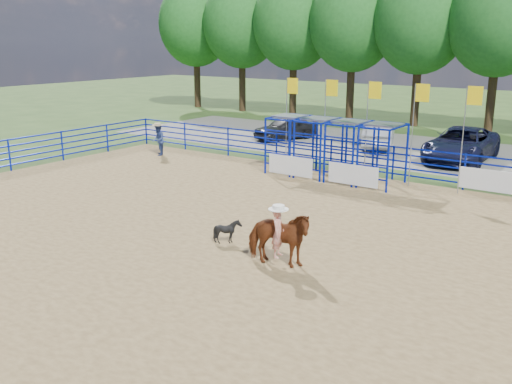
# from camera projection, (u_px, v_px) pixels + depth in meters

# --- Properties ---
(ground) EXTENTS (120.00, 120.00, 0.00)m
(ground) POSITION_uv_depth(u_px,v_px,m) (259.00, 246.00, 16.76)
(ground) COLOR #3C5723
(ground) RESTS_ON ground
(arena_dirt) EXTENTS (30.00, 20.00, 0.02)m
(arena_dirt) POSITION_uv_depth(u_px,v_px,m) (259.00, 246.00, 16.76)
(arena_dirt) COLOR olive
(arena_dirt) RESTS_ON ground
(gravel_strip) EXTENTS (40.00, 10.00, 0.01)m
(gravel_strip) POSITION_uv_depth(u_px,v_px,m) (444.00, 154.00, 30.15)
(gravel_strip) COLOR slate
(gravel_strip) RESTS_ON ground
(horse_and_rider) EXTENTS (1.99, 1.24, 2.35)m
(horse_and_rider) POSITION_uv_depth(u_px,v_px,m) (278.00, 235.00, 15.04)
(horse_and_rider) COLOR brown
(horse_and_rider) RESTS_ON arena_dirt
(calf) EXTENTS (0.75, 0.69, 0.74)m
(calf) POSITION_uv_depth(u_px,v_px,m) (228.00, 231.00, 16.87)
(calf) COLOR black
(calf) RESTS_ON arena_dirt
(spectator_cowboy) EXTENTS (0.98, 0.99, 1.67)m
(spectator_cowboy) POSITION_uv_depth(u_px,v_px,m) (158.00, 139.00, 29.54)
(spectator_cowboy) COLOR navy
(spectator_cowboy) RESTS_ON arena_dirt
(car_a) EXTENTS (2.92, 4.42, 1.40)m
(car_a) POSITION_uv_depth(u_px,v_px,m) (286.00, 128.00, 34.50)
(car_a) COLOR black
(car_a) RESTS_ON gravel_strip
(car_b) EXTENTS (2.99, 4.71, 1.47)m
(car_b) POSITION_uv_depth(u_px,v_px,m) (379.00, 134.00, 31.89)
(car_b) COLOR #9A9CA2
(car_b) RESTS_ON gravel_strip
(car_c) EXTENTS (2.87, 5.96, 1.64)m
(car_c) POSITION_uv_depth(u_px,v_px,m) (461.00, 144.00, 28.33)
(car_c) COLOR black
(car_c) RESTS_ON gravel_strip
(perimeter_fence) EXTENTS (30.10, 20.10, 1.50)m
(perimeter_fence) POSITION_uv_depth(u_px,v_px,m) (259.00, 222.00, 16.57)
(perimeter_fence) COLOR #081BAE
(perimeter_fence) RESTS_ON ground
(chute_assembly) EXTENTS (19.32, 2.41, 4.20)m
(chute_assembly) POSITION_uv_depth(u_px,v_px,m) (341.00, 151.00, 24.46)
(chute_assembly) COLOR #081BAE
(chute_assembly) RESTS_ON ground
(treeline) EXTENTS (56.40, 6.40, 11.24)m
(treeline) POSITION_uv_depth(u_px,v_px,m) (500.00, 12.00, 35.28)
(treeline) COLOR #3F2B19
(treeline) RESTS_ON ground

